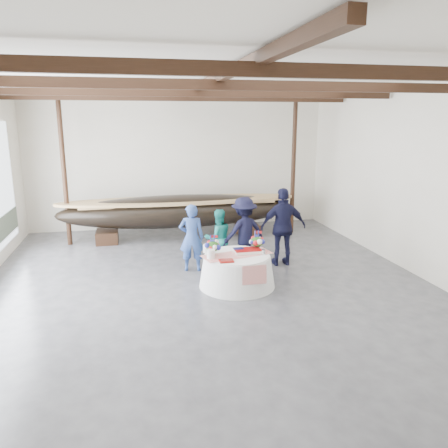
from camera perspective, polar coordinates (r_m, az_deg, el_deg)
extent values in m
cube|color=#3D3D42|center=(9.78, -1.72, -8.44)|extent=(10.00, 12.00, 0.01)
cube|color=silver|center=(15.08, -5.92, 8.11)|extent=(10.00, 0.02, 4.50)
cube|color=silver|center=(3.62, 15.59, -9.91)|extent=(10.00, 0.02, 4.50)
cube|color=silver|center=(11.19, 24.38, 5.10)|extent=(0.02, 12.00, 4.50)
cube|color=white|center=(9.11, -1.93, 18.83)|extent=(10.00, 12.00, 0.01)
cube|color=black|center=(5.69, 4.69, 19.46)|extent=(9.80, 0.12, 0.18)
cube|color=black|center=(8.11, -0.61, 17.72)|extent=(9.80, 0.12, 0.18)
cube|color=black|center=(10.56, -3.42, 16.72)|extent=(9.80, 0.12, 0.18)
cube|color=black|center=(13.04, -5.15, 16.09)|extent=(9.80, 0.12, 0.18)
cube|color=black|center=(9.09, -1.93, 18.08)|extent=(0.15, 11.76, 0.15)
cylinder|color=black|center=(13.47, -20.19, 6.71)|extent=(0.14, 0.14, 4.50)
cylinder|color=black|center=(14.28, 9.06, 7.71)|extent=(0.14, 0.14, 4.50)
cube|color=black|center=(13.74, -15.01, -1.59)|extent=(0.64, 0.83, 0.37)
cube|color=black|center=(14.18, 3.10, -0.66)|extent=(0.64, 0.83, 0.37)
ellipsoid|color=black|center=(13.63, -5.88, 1.68)|extent=(7.37, 1.47, 1.01)
cube|color=#9E7A4C|center=(13.57, -5.90, 2.82)|extent=(5.89, 0.97, 0.06)
cone|color=silver|center=(9.83, 1.71, -6.14)|extent=(1.70, 1.70, 0.70)
cylinder|color=silver|center=(9.71, 1.72, -4.13)|extent=(1.44, 1.44, 0.04)
cube|color=red|center=(9.70, 1.73, -4.00)|extent=(1.66, 0.91, 0.01)
cube|color=white|center=(9.84, 3.09, -3.57)|extent=(0.60, 0.40, 0.07)
cylinder|color=white|center=(9.41, -1.71, -3.95)|extent=(0.18, 0.18, 0.20)
cylinder|color=white|center=(9.86, -2.23, -3.20)|extent=(0.18, 0.18, 0.18)
cube|color=maroon|center=(9.24, 0.30, -4.83)|extent=(0.30, 0.24, 0.03)
cone|color=silver|center=(9.72, 5.16, -3.67)|extent=(0.09, 0.09, 0.12)
imported|color=#2B478B|center=(10.70, -4.26, -1.79)|extent=(0.67, 0.49, 1.67)
imported|color=teal|center=(11.02, -0.76, -1.83)|extent=(0.79, 0.65, 1.48)
imported|color=black|center=(11.01, 2.62, -1.05)|extent=(1.28, 0.93, 1.78)
imported|color=black|center=(11.16, 7.73, -0.39)|extent=(1.19, 0.55, 1.99)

